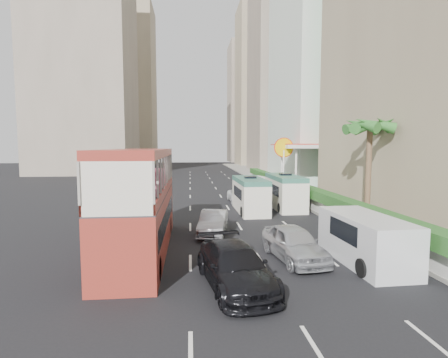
{
  "coord_description": "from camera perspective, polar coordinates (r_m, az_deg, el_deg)",
  "views": [
    {
      "loc": [
        -3.57,
        -17.29,
        5.18
      ],
      "look_at": [
        -1.5,
        4.0,
        3.2
      ],
      "focal_mm": 28.0,
      "sensor_mm": 36.0,
      "label": 1
    }
  ],
  "objects": [
    {
      "name": "tower_far_a",
      "position": [
        102.79,
        6.27,
        14.67
      ],
      "size": [
        14.0,
        14.0,
        44.0
      ],
      "primitive_type": "cube",
      "color": "tan",
      "rests_on": "ground"
    },
    {
      "name": "car_silver_lane_a",
      "position": [
        21.0,
        -1.75,
        -8.99
      ],
      "size": [
        2.17,
        4.4,
        1.39
      ],
      "primitive_type": "imported",
      "rotation": [
        0.0,
        0.0,
        -0.17
      ],
      "color": "#B7BABE",
      "rests_on": "ground"
    },
    {
      "name": "kerb_wall",
      "position": [
        33.09,
        11.69,
        -2.64
      ],
      "size": [
        0.3,
        44.0,
        1.0
      ],
      "primitive_type": "cube",
      "color": "silver",
      "rests_on": "sidewalk"
    },
    {
      "name": "tower_mid",
      "position": [
        80.79,
        10.73,
        19.4
      ],
      "size": [
        16.0,
        16.0,
        50.0
      ],
      "primitive_type": "cube",
      "color": "gray",
      "rests_on": "ground"
    },
    {
      "name": "hedge",
      "position": [
        32.99,
        11.72,
        -1.18
      ],
      "size": [
        1.1,
        44.0,
        0.7
      ],
      "primitive_type": "cube",
      "color": "#2D6626",
      "rests_on": "kerb_wall"
    },
    {
      "name": "sidewalk",
      "position": [
        44.41,
        10.93,
        -1.39
      ],
      "size": [
        6.0,
        120.0,
        0.18
      ],
      "primitive_type": "cube",
      "color": "#99968C",
      "rests_on": "ground"
    },
    {
      "name": "car_silver_lane_b",
      "position": [
        16.78,
        11.28,
        -12.79
      ],
      "size": [
        2.46,
        4.8,
        1.57
      ],
      "primitive_type": "imported",
      "rotation": [
        0.0,
        0.0,
        0.14
      ],
      "color": "#B7BABE",
      "rests_on": "ground"
    },
    {
      "name": "tower_left_b",
      "position": [
        110.31,
        -15.59,
        14.39
      ],
      "size": [
        16.0,
        16.0,
        46.0
      ],
      "primitive_type": "cube",
      "color": "tan",
      "rests_on": "ground"
    },
    {
      "name": "ground_plane",
      "position": [
        18.4,
        5.98,
        -11.09
      ],
      "size": [
        200.0,
        200.0,
        0.0
      ],
      "primitive_type": "plane",
      "color": "black",
      "rests_on": "ground"
    },
    {
      "name": "double_decker_bus",
      "position": [
        17.66,
        -13.42,
        -3.49
      ],
      "size": [
        2.5,
        11.0,
        5.06
      ],
      "primitive_type": "cube",
      "color": "maroon",
      "rests_on": "ground"
    },
    {
      "name": "minibus_far",
      "position": [
        29.95,
        9.93,
        -2.05
      ],
      "size": [
        2.16,
        6.32,
        2.79
      ],
      "primitive_type": "cube",
      "rotation": [
        0.0,
        0.0,
        -0.01
      ],
      "color": "silver",
      "rests_on": "ground"
    },
    {
      "name": "palm_tree",
      "position": [
        24.21,
        22.48,
        0.62
      ],
      "size": [
        0.36,
        0.36,
        6.4
      ],
      "primitive_type": "cylinder",
      "color": "brown",
      "rests_on": "sidewalk"
    },
    {
      "name": "tower_left_a",
      "position": [
        77.96,
        -21.96,
        20.4
      ],
      "size": [
        18.0,
        18.0,
        52.0
      ],
      "primitive_type": "cube",
      "color": "gray",
      "rests_on": "ground"
    },
    {
      "name": "minibus_near",
      "position": [
        27.95,
        4.28,
        -2.61
      ],
      "size": [
        2.12,
        6.1,
        2.69
      ],
      "primitive_type": "cube",
      "rotation": [
        0.0,
        0.0,
        0.02
      ],
      "color": "silver",
      "rests_on": "ground"
    },
    {
      "name": "panel_van_far",
      "position": [
        39.18,
        5.69,
        -1.01
      ],
      "size": [
        2.63,
        4.78,
        1.81
      ],
      "primitive_type": "cube",
      "rotation": [
        0.0,
        0.0,
        0.19
      ],
      "color": "silver",
      "rests_on": "ground"
    },
    {
      "name": "van_asset",
      "position": [
        32.94,
        2.63,
        -3.77
      ],
      "size": [
        2.09,
        4.41,
        1.22
      ],
      "primitive_type": "imported",
      "rotation": [
        0.0,
        0.0,
        0.02
      ],
      "color": "silver",
      "rests_on": "ground"
    },
    {
      "name": "shell_station",
      "position": [
        42.59,
        13.05,
        1.88
      ],
      "size": [
        6.5,
        8.0,
        5.5
      ],
      "primitive_type": "cube",
      "color": "silver",
      "rests_on": "ground"
    },
    {
      "name": "panel_van_near",
      "position": [
        17.0,
        22.03,
        -9.12
      ],
      "size": [
        2.32,
        5.39,
        2.13
      ],
      "primitive_type": "cube",
      "rotation": [
        0.0,
        0.0,
        0.04
      ],
      "color": "silver",
      "rests_on": "ground"
    },
    {
      "name": "car_black",
      "position": [
        13.59,
        1.77,
        -17.12
      ],
      "size": [
        3.0,
        5.57,
        1.53
      ],
      "primitive_type": "imported",
      "rotation": [
        0.0,
        0.0,
        0.17
      ],
      "color": "black",
      "rests_on": "ground"
    },
    {
      "name": "tower_far_b",
      "position": [
        123.91,
        4.14,
        12.14
      ],
      "size": [
        14.0,
        14.0,
        40.0
      ],
      "primitive_type": "cube",
      "color": "gray",
      "rests_on": "ground"
    }
  ]
}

